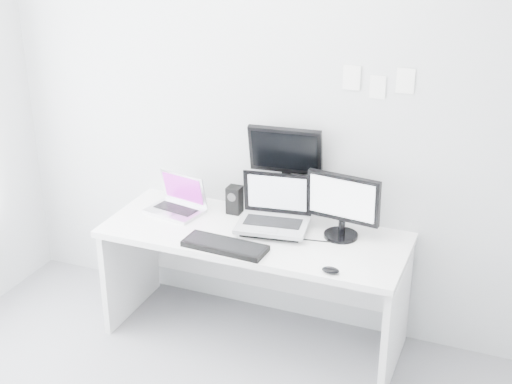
# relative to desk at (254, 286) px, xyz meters

# --- Properties ---
(back_wall) EXTENTS (3.60, 0.00, 3.60)m
(back_wall) POSITION_rel_desk_xyz_m (0.00, 0.35, 0.99)
(back_wall) COLOR #B6B9BB
(back_wall) RESTS_ON ground
(desk) EXTENTS (1.80, 0.70, 0.73)m
(desk) POSITION_rel_desk_xyz_m (0.00, 0.00, 0.00)
(desk) COLOR white
(desk) RESTS_ON ground
(macbook) EXTENTS (0.38, 0.31, 0.25)m
(macbook) POSITION_rel_desk_xyz_m (-0.56, 0.07, 0.49)
(macbook) COLOR silver
(macbook) RESTS_ON desk
(speaker) EXTENTS (0.10, 0.10, 0.17)m
(speaker) POSITION_rel_desk_xyz_m (-0.22, 0.21, 0.45)
(speaker) COLOR black
(speaker) RESTS_ON desk
(dell_laptop) EXTENTS (0.45, 0.37, 0.34)m
(dell_laptop) POSITION_rel_desk_xyz_m (0.10, 0.04, 0.54)
(dell_laptop) COLOR #A7A9AE
(dell_laptop) RESTS_ON desk
(rear_monitor) EXTENTS (0.45, 0.20, 0.60)m
(rear_monitor) POSITION_rel_desk_xyz_m (0.09, 0.29, 0.66)
(rear_monitor) COLOR black
(rear_monitor) RESTS_ON desk
(samsung_monitor) EXTENTS (0.45, 0.25, 0.40)m
(samsung_monitor) POSITION_rel_desk_xyz_m (0.49, 0.13, 0.56)
(samsung_monitor) COLOR black
(samsung_monitor) RESTS_ON desk
(keyboard) EXTENTS (0.49, 0.20, 0.03)m
(keyboard) POSITION_rel_desk_xyz_m (-0.08, -0.25, 0.38)
(keyboard) COLOR black
(keyboard) RESTS_ON desk
(mouse) EXTENTS (0.10, 0.06, 0.03)m
(mouse) POSITION_rel_desk_xyz_m (0.55, -0.29, 0.38)
(mouse) COLOR black
(mouse) RESTS_ON desk
(wall_note_0) EXTENTS (0.10, 0.00, 0.14)m
(wall_note_0) POSITION_rel_desk_xyz_m (0.45, 0.34, 1.26)
(wall_note_0) COLOR white
(wall_note_0) RESTS_ON back_wall
(wall_note_1) EXTENTS (0.09, 0.00, 0.13)m
(wall_note_1) POSITION_rel_desk_xyz_m (0.60, 0.34, 1.22)
(wall_note_1) COLOR white
(wall_note_1) RESTS_ON back_wall
(wall_note_2) EXTENTS (0.10, 0.00, 0.14)m
(wall_note_2) POSITION_rel_desk_xyz_m (0.75, 0.34, 1.26)
(wall_note_2) COLOR white
(wall_note_2) RESTS_ON back_wall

